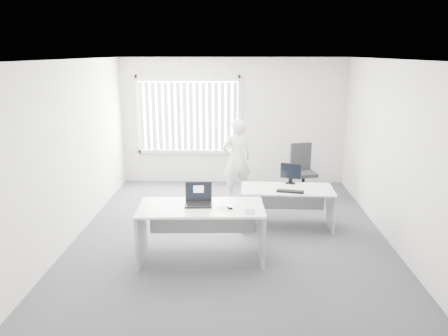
{
  "coord_description": "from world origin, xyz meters",
  "views": [
    {
      "loc": [
        0.09,
        -6.7,
        2.9
      ],
      "look_at": [
        -0.12,
        0.15,
        1.08
      ],
      "focal_mm": 35.0,
      "sensor_mm": 36.0,
      "label": 1
    }
  ],
  "objects_px": {
    "desk_far": "(287,199)",
    "office_chair": "(302,179)",
    "desk_near": "(201,221)",
    "monitor": "(291,173)",
    "person": "(237,160)",
    "laptop": "(198,195)"
  },
  "relations": [
    {
      "from": "laptop",
      "to": "monitor",
      "type": "xyz_separation_m",
      "value": [
        1.47,
        1.47,
        -0.07
      ]
    },
    {
      "from": "desk_near",
      "to": "office_chair",
      "type": "relative_size",
      "value": 1.68
    },
    {
      "from": "office_chair",
      "to": "person",
      "type": "xyz_separation_m",
      "value": [
        -1.38,
        -0.37,
        0.5
      ]
    },
    {
      "from": "desk_near",
      "to": "desk_far",
      "type": "bearing_deg",
      "value": 39.59
    },
    {
      "from": "monitor",
      "to": "desk_far",
      "type": "bearing_deg",
      "value": -91.25
    },
    {
      "from": "desk_near",
      "to": "monitor",
      "type": "relative_size",
      "value": 5.0
    },
    {
      "from": "desk_near",
      "to": "laptop",
      "type": "xyz_separation_m",
      "value": [
        -0.04,
        0.04,
        0.37
      ]
    },
    {
      "from": "person",
      "to": "monitor",
      "type": "bearing_deg",
      "value": 108.84
    },
    {
      "from": "desk_near",
      "to": "laptop",
      "type": "height_order",
      "value": "laptop"
    },
    {
      "from": "person",
      "to": "laptop",
      "type": "relative_size",
      "value": 4.33
    },
    {
      "from": "desk_near",
      "to": "office_chair",
      "type": "height_order",
      "value": "office_chair"
    },
    {
      "from": "person",
      "to": "laptop",
      "type": "distance_m",
      "value": 2.67
    },
    {
      "from": "desk_near",
      "to": "monitor",
      "type": "bearing_deg",
      "value": 43.62
    },
    {
      "from": "laptop",
      "to": "monitor",
      "type": "height_order",
      "value": "laptop"
    },
    {
      "from": "desk_far",
      "to": "office_chair",
      "type": "distance_m",
      "value": 1.88
    },
    {
      "from": "desk_far",
      "to": "monitor",
      "type": "distance_m",
      "value": 0.47
    },
    {
      "from": "desk_far",
      "to": "laptop",
      "type": "relative_size",
      "value": 4.05
    },
    {
      "from": "desk_far",
      "to": "office_chair",
      "type": "xyz_separation_m",
      "value": [
        0.53,
        1.8,
        -0.17
      ]
    },
    {
      "from": "office_chair",
      "to": "laptop",
      "type": "height_order",
      "value": "laptop"
    },
    {
      "from": "desk_near",
      "to": "person",
      "type": "height_order",
      "value": "person"
    },
    {
      "from": "person",
      "to": "monitor",
      "type": "xyz_separation_m",
      "value": [
        0.94,
        -1.15,
        0.05
      ]
    },
    {
      "from": "desk_near",
      "to": "desk_far",
      "type": "relative_size",
      "value": 1.16
    }
  ]
}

